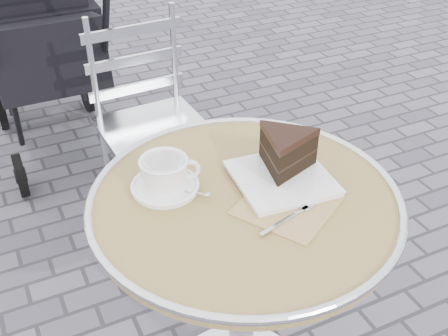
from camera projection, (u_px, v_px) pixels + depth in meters
name	position (u px, v px, depth m)	size (l,w,h in m)	color
cafe_table	(244.00, 251.00, 1.37)	(0.72, 0.72, 0.74)	silver
cappuccino_set	(165.00, 176.00, 1.28)	(0.16, 0.16, 0.08)	white
cake_plate_set	(285.00, 157.00, 1.31)	(0.29, 0.34, 0.12)	tan
bistro_chair	(144.00, 99.00, 2.10)	(0.40, 0.40, 0.84)	silver
baby_stroller	(39.00, 47.00, 2.57)	(0.52, 1.07, 1.11)	black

